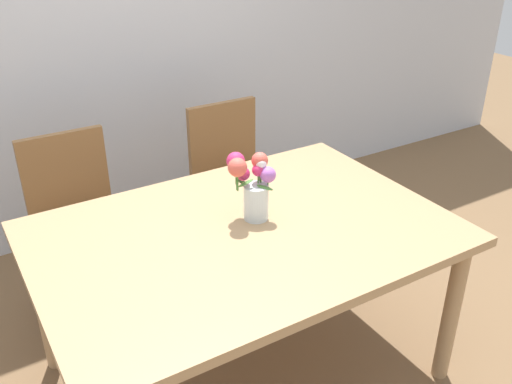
# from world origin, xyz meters

# --- Properties ---
(ground_plane) EXTENTS (12.00, 12.00, 0.00)m
(ground_plane) POSITION_xyz_m (0.00, 0.00, 0.00)
(ground_plane) COLOR brown
(back_wall) EXTENTS (7.00, 0.10, 2.80)m
(back_wall) POSITION_xyz_m (0.00, 1.60, 1.40)
(back_wall) COLOR silver
(back_wall) RESTS_ON ground_plane
(dining_table) EXTENTS (1.62, 1.12, 0.74)m
(dining_table) POSITION_xyz_m (0.00, 0.00, 0.66)
(dining_table) COLOR tan
(dining_table) RESTS_ON ground_plane
(chair_left) EXTENTS (0.42, 0.42, 0.90)m
(chair_left) POSITION_xyz_m (-0.45, 0.90, 0.52)
(chair_left) COLOR olive
(chair_left) RESTS_ON ground_plane
(chair_right) EXTENTS (0.42, 0.42, 0.90)m
(chair_right) POSITION_xyz_m (0.45, 0.90, 0.52)
(chair_right) COLOR olive
(chair_right) RESTS_ON ground_plane
(flower_vase) EXTENTS (0.19, 0.18, 0.28)m
(flower_vase) POSITION_xyz_m (0.08, 0.07, 0.90)
(flower_vase) COLOR silver
(flower_vase) RESTS_ON dining_table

